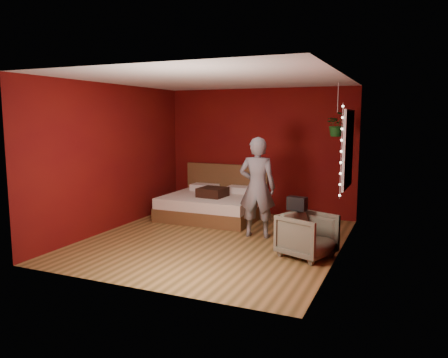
# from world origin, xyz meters

# --- Properties ---
(floor) EXTENTS (4.50, 4.50, 0.00)m
(floor) POSITION_xyz_m (0.00, 0.00, 0.00)
(floor) COLOR olive
(floor) RESTS_ON ground
(room_walls) EXTENTS (4.04, 4.54, 2.62)m
(room_walls) POSITION_xyz_m (0.00, 0.00, 1.68)
(room_walls) COLOR #5C0E09
(room_walls) RESTS_ON ground
(window) EXTENTS (0.05, 0.97, 1.27)m
(window) POSITION_xyz_m (1.97, 0.90, 1.50)
(window) COLOR white
(window) RESTS_ON room_walls
(fairy_lights) EXTENTS (0.04, 0.04, 1.45)m
(fairy_lights) POSITION_xyz_m (1.94, 0.37, 1.50)
(fairy_lights) COLOR silver
(fairy_lights) RESTS_ON room_walls
(bed) EXTENTS (1.85, 1.57, 1.02)m
(bed) POSITION_xyz_m (-0.71, 1.50, 0.26)
(bed) COLOR brown
(bed) RESTS_ON ground
(person) EXTENTS (0.67, 0.49, 1.69)m
(person) POSITION_xyz_m (0.57, 0.48, 0.85)
(person) COLOR slate
(person) RESTS_ON ground
(armchair) EXTENTS (0.90, 0.89, 0.64)m
(armchair) POSITION_xyz_m (1.60, -0.27, 0.32)
(armchair) COLOR #5A5A47
(armchair) RESTS_ON ground
(handbag) EXTENTS (0.31, 0.19, 0.20)m
(handbag) POSITION_xyz_m (1.40, -0.10, 0.74)
(handbag) COLOR black
(handbag) RESTS_ON armchair
(throw_pillow) EXTENTS (0.53, 0.53, 0.18)m
(throw_pillow) POSITION_xyz_m (-0.64, 1.31, 0.55)
(throw_pillow) COLOR black
(throw_pillow) RESTS_ON bed
(hanging_plant) EXTENTS (0.48, 0.45, 0.92)m
(hanging_plant) POSITION_xyz_m (1.71, 1.38, 1.89)
(hanging_plant) COLOR silver
(hanging_plant) RESTS_ON room_walls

